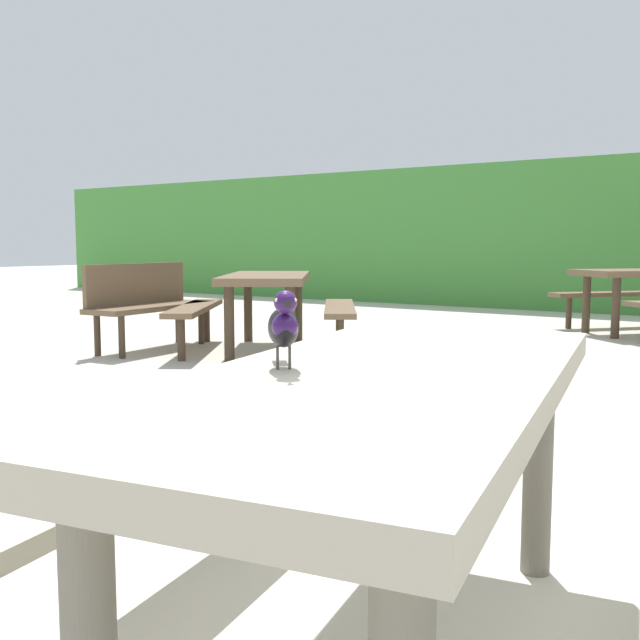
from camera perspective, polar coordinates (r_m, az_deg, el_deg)
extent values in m
plane|color=beige|center=(2.13, 11.92, -23.01)|extent=(60.00, 60.00, 0.00)
cube|color=#B2A893|center=(1.71, 5.03, -4.91)|extent=(1.07, 1.91, 0.07)
cylinder|color=slate|center=(2.52, 4.37, -9.97)|extent=(0.09, 0.09, 0.67)
cylinder|color=slate|center=(2.41, 16.63, -11.00)|extent=(0.09, 0.09, 0.67)
cube|color=#B2A893|center=(2.10, -13.77, -11.11)|extent=(0.58, 1.73, 0.05)
cylinder|color=slate|center=(2.68, -5.08, -12.14)|extent=(0.07, 0.07, 0.39)
ellipsoid|color=black|center=(1.67, -2.89, -0.59)|extent=(0.15, 0.16, 0.09)
ellipsoid|color=#2D144C|center=(1.63, -2.77, -0.52)|extent=(0.09, 0.09, 0.06)
sphere|color=#2D144C|center=(1.61, -2.72, 1.41)|extent=(0.05, 0.05, 0.05)
sphere|color=#EAE08C|center=(1.59, -1.98, 1.57)|extent=(0.01, 0.01, 0.01)
sphere|color=#EAE08C|center=(1.59, -3.38, 1.55)|extent=(0.01, 0.01, 0.01)
cone|color=black|center=(1.56, -2.59, 1.29)|extent=(0.03, 0.03, 0.02)
cube|color=black|center=(1.79, -3.21, -0.59)|extent=(0.09, 0.10, 0.04)
cylinder|color=#47423D|center=(1.67, -2.38, -2.93)|extent=(0.01, 0.01, 0.05)
cylinder|color=#47423D|center=(1.67, -3.33, -2.94)|extent=(0.01, 0.01, 0.05)
cylinder|color=#423324|center=(8.58, 22.07, 0.87)|extent=(0.09, 0.09, 0.67)
cylinder|color=#423324|center=(9.01, 20.06, 1.17)|extent=(0.09, 0.09, 0.67)
cube|color=brown|center=(9.77, 22.02, 1.91)|extent=(1.34, 1.47, 0.05)
cylinder|color=#423324|center=(9.42, 18.84, 0.54)|extent=(0.07, 0.07, 0.39)
cube|color=brown|center=(7.03, -4.18, 3.29)|extent=(1.62, 1.92, 0.07)
cylinder|color=#423324|center=(6.40, -7.10, -0.32)|extent=(0.09, 0.09, 0.67)
cylinder|color=#423324|center=(6.34, -2.34, -0.33)|extent=(0.09, 0.09, 0.67)
cylinder|color=#423324|center=(7.78, -5.63, 0.80)|extent=(0.09, 0.09, 0.67)
cylinder|color=#423324|center=(7.74, -1.72, 0.80)|extent=(0.09, 0.09, 0.67)
cube|color=brown|center=(7.15, -9.75, 0.94)|extent=(1.17, 1.59, 0.05)
cylinder|color=#423324|center=(6.55, -10.77, -1.47)|extent=(0.07, 0.07, 0.39)
cylinder|color=#423324|center=(7.80, -8.84, -0.26)|extent=(0.07, 0.07, 0.39)
cube|color=brown|center=(7.02, 1.54, 0.93)|extent=(1.17, 1.59, 0.05)
cylinder|color=#423324|center=(6.41, 1.58, -1.53)|extent=(0.07, 0.07, 0.39)
cylinder|color=#423324|center=(7.68, 1.50, -0.29)|extent=(0.07, 0.07, 0.39)
cube|color=brown|center=(7.30, -13.00, 0.97)|extent=(0.54, 1.43, 0.05)
cube|color=brown|center=(7.42, -14.12, 2.76)|extent=(0.15, 1.33, 0.40)
cylinder|color=#3D2F21|center=(6.82, -15.21, -1.28)|extent=(0.06, 0.06, 0.39)
cylinder|color=#3D2F21|center=(7.04, -16.98, -1.12)|extent=(0.06, 0.06, 0.39)
cylinder|color=#3D2F21|center=(7.64, -9.26, -0.40)|extent=(0.06, 0.06, 0.39)
cylinder|color=#3D2F21|center=(7.84, -11.01, -0.27)|extent=(0.06, 0.06, 0.39)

